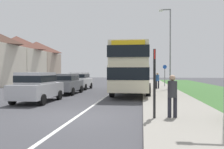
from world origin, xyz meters
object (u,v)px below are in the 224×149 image
cycle_route_sign (165,75)px  bus_stop_sign (154,78)px  parked_car_grey (66,83)px  pedestrian_walking_away (157,80)px  parked_car_white (80,80)px  street_lamp_near (223,2)px  parked_car_silver (37,86)px  double_decker_bus (132,67)px  pedestrian_at_stop (172,94)px  street_lamp_mid (169,44)px

cycle_route_sign → bus_stop_sign: bearing=-96.3°
parked_car_grey → cycle_route_sign: bearing=46.7°
pedestrian_walking_away → parked_car_white: bearing=-176.6°
parked_car_grey → street_lamp_near: (8.89, -9.24, 3.40)m
parked_car_grey → street_lamp_near: street_lamp_near is taller
pedestrian_walking_away → street_lamp_near: size_ratio=0.22×
street_lamp_near → parked_car_grey: bearing=133.9°
parked_car_silver → cycle_route_sign: (8.55, 14.20, 0.48)m
parked_car_white → street_lamp_near: street_lamp_near is taller
bus_stop_sign → parked_car_silver: bearing=145.6°
double_decker_bus → pedestrian_walking_away: 5.06m
bus_stop_sign → pedestrian_walking_away: bearing=86.0°
double_decker_bus → cycle_route_sign: 8.70m
parked_car_silver → cycle_route_sign: size_ratio=1.61×
pedestrian_at_stop → street_lamp_near: size_ratio=0.22×
cycle_route_sign → double_decker_bus: bearing=-112.7°
cycle_route_sign → street_lamp_near: size_ratio=0.34×
double_decker_bus → bus_stop_sign: double_decker_bus is taller
street_lamp_mid → bus_stop_sign: bearing=-98.2°
cycle_route_sign → street_lamp_mid: 4.72m
pedestrian_walking_away → street_lamp_mid: bearing=2.6°
parked_car_silver → cycle_route_sign: cycle_route_sign is taller
double_decker_bus → street_lamp_mid: 6.05m
parked_car_silver → street_lamp_near: street_lamp_near is taller
pedestrian_walking_away → bus_stop_sign: size_ratio=0.64×
street_lamp_near → cycle_route_sign: bearing=91.2°
cycle_route_sign → street_lamp_mid: (0.09, -3.59, 3.06)m
parked_car_grey → parked_car_white: size_ratio=1.01×
pedestrian_at_stop → street_lamp_near: (1.79, 0.17, 3.32)m
parked_car_white → pedestrian_at_stop: size_ratio=2.36×
parked_car_grey → street_lamp_mid: size_ratio=0.50×
parked_car_white → pedestrian_walking_away: size_ratio=2.36×
parked_car_grey → street_lamp_mid: bearing=32.4°
street_lamp_mid → parked_car_silver: bearing=-129.1°
parked_car_silver → parked_car_white: parked_car_silver is taller
parked_car_silver → pedestrian_walking_away: 12.95m
bus_stop_sign → cycle_route_sign: size_ratio=1.03×
street_lamp_near → street_lamp_mid: 14.69m
street_lamp_near → street_lamp_mid: size_ratio=0.95×
bus_stop_sign → street_lamp_near: 3.69m
street_lamp_near → pedestrian_at_stop: bearing=-174.6°
parked_car_white → cycle_route_sign: size_ratio=1.56×
parked_car_grey → pedestrian_walking_away: pedestrian_walking_away is taller
pedestrian_walking_away → street_lamp_near: 15.07m
street_lamp_near → parked_car_white: bearing=122.7°
cycle_route_sign → parked_car_white: bearing=-154.8°
parked_car_silver → pedestrian_at_stop: (7.13, -4.25, 0.03)m
parked_car_silver → bus_stop_sign: 7.87m
pedestrian_walking_away → parked_car_silver: bearing=-125.5°
parked_car_silver → street_lamp_mid: bearing=50.9°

